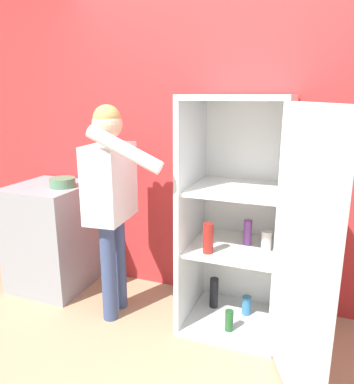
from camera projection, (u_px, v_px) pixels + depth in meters
ground_plane at (180, 367)px, 2.36m from camera, size 12.00×12.00×0.00m
wall_back at (224, 146)px, 2.92m from camera, size 7.00×0.06×2.55m
refrigerator at (249, 224)px, 2.51m from camera, size 0.99×1.28×1.67m
person at (111, 188)px, 2.70m from camera, size 0.65×0.58×1.60m
counter at (53, 236)px, 3.29m from camera, size 0.62×0.64×0.92m
bowl at (62, 182)px, 3.11m from camera, size 0.21×0.21×0.08m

